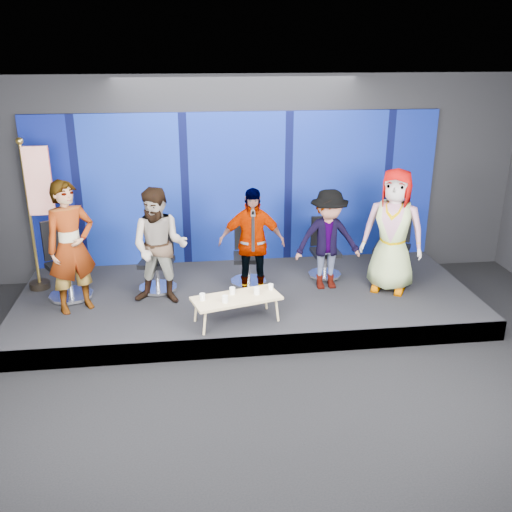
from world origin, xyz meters
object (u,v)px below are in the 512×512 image
at_px(chair_e, 392,255).
at_px(flag_stand, 38,212).
at_px(coffee_table, 236,299).
at_px(chair_a, 67,273).
at_px(mug_d, 257,291).
at_px(mug_a, 202,297).
at_px(panelist_e, 393,231).
at_px(mug_e, 271,287).
at_px(mug_c, 232,291).
at_px(panelist_d, 328,240).
at_px(chair_d, 324,257).
at_px(panelist_a, 71,247).
at_px(panelist_b, 160,247).
at_px(chair_c, 248,262).
at_px(panelist_c, 252,243).
at_px(mug_b, 225,299).
at_px(chair_b, 158,268).

height_order(chair_e, flag_stand, flag_stand).
bearing_deg(coffee_table, chair_a, 154.77).
height_order(mug_d, flag_stand, flag_stand).
bearing_deg(mug_a, panelist_e, 16.43).
height_order(mug_d, mug_e, mug_d).
distance_m(mug_c, mug_e, 0.56).
distance_m(panelist_d, flag_stand, 4.46).
distance_m(panelist_d, mug_a, 2.30).
xyz_separation_m(chair_d, flag_stand, (-4.49, 0.02, 0.94)).
distance_m(panelist_a, coffee_table, 2.45).
bearing_deg(panelist_b, chair_d, 27.51).
relative_size(chair_c, mug_c, 10.80).
relative_size(panelist_a, panelist_b, 1.10).
distance_m(chair_a, panelist_e, 5.00).
bearing_deg(flag_stand, panelist_c, -12.03).
distance_m(panelist_e, mug_d, 2.39).
height_order(chair_a, panelist_a, panelist_a).
relative_size(coffee_table, mug_b, 13.16).
bearing_deg(panelist_c, panelist_d, 11.68).
relative_size(mug_b, mug_e, 1.17).
bearing_deg(panelist_c, mug_e, -69.79).
xyz_separation_m(panelist_b, panelist_e, (3.53, 0.03, 0.09)).
height_order(panelist_b, chair_c, panelist_b).
xyz_separation_m(chair_c, mug_b, (-0.48, -1.53, 0.08)).
bearing_deg(mug_e, chair_b, 146.00).
distance_m(panelist_d, mug_b, 2.10).
relative_size(panelist_a, panelist_c, 1.13).
relative_size(mug_d, mug_e, 1.19).
relative_size(chair_a, mug_d, 11.85).
bearing_deg(panelist_e, mug_d, -132.09).
relative_size(chair_e, mug_d, 11.93).
distance_m(panelist_a, chair_d, 4.02).
distance_m(panelist_d, chair_e, 1.26).
bearing_deg(mug_d, panelist_e, 19.24).
xyz_separation_m(chair_e, panelist_e, (-0.20, -0.47, 0.57)).
bearing_deg(chair_a, panelist_c, -36.50).
xyz_separation_m(chair_e, mug_b, (-2.85, -1.46, 0.03)).
xyz_separation_m(panelist_b, chair_c, (1.36, 0.58, -0.53)).
bearing_deg(panelist_a, mug_b, -52.42).
bearing_deg(chair_e, mug_d, -123.98).
bearing_deg(coffee_table, mug_c, 112.88).
bearing_deg(mug_a, chair_b, 116.01).
bearing_deg(panelist_d, mug_e, -142.02).
bearing_deg(mug_d, panelist_c, 88.32).
height_order(chair_c, coffee_table, chair_c).
bearing_deg(coffee_table, panelist_a, 163.02).
xyz_separation_m(chair_d, chair_e, (1.07, -0.22, 0.07)).
height_order(panelist_c, flag_stand, flag_stand).
bearing_deg(chair_e, mug_a, -128.25).
distance_m(chair_d, panelist_d, 0.69).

